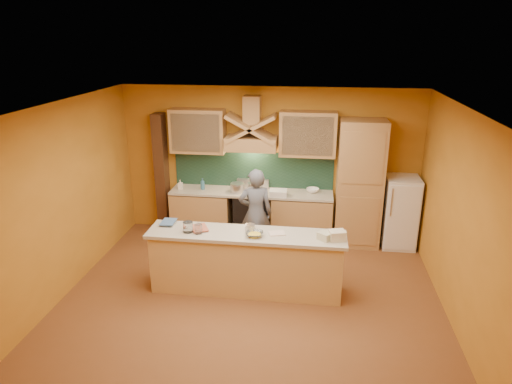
# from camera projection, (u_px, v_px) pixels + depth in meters

# --- Properties ---
(floor) EXTENTS (5.50, 5.00, 0.01)m
(floor) POSITION_uv_depth(u_px,v_px,m) (250.00, 301.00, 6.64)
(floor) COLOR brown
(floor) RESTS_ON ground
(ceiling) EXTENTS (5.50, 5.00, 0.01)m
(ceiling) POSITION_uv_depth(u_px,v_px,m) (249.00, 108.00, 5.72)
(ceiling) COLOR white
(ceiling) RESTS_ON wall_back
(wall_back) EXTENTS (5.50, 0.02, 2.80)m
(wall_back) POSITION_uv_depth(u_px,v_px,m) (269.00, 163.00, 8.52)
(wall_back) COLOR #C07D25
(wall_back) RESTS_ON floor
(wall_front) EXTENTS (5.50, 0.02, 2.80)m
(wall_front) POSITION_uv_depth(u_px,v_px,m) (206.00, 321.00, 3.84)
(wall_front) COLOR #C07D25
(wall_front) RESTS_ON floor
(wall_left) EXTENTS (0.02, 5.00, 2.80)m
(wall_left) POSITION_uv_depth(u_px,v_px,m) (60.00, 202.00, 6.53)
(wall_left) COLOR #C07D25
(wall_left) RESTS_ON floor
(wall_right) EXTENTS (0.02, 5.00, 2.80)m
(wall_right) POSITION_uv_depth(u_px,v_px,m) (462.00, 222.00, 5.83)
(wall_right) COLOR #C07D25
(wall_right) RESTS_ON floor
(base_cabinet_left) EXTENTS (1.10, 0.60, 0.86)m
(base_cabinet_left) POSITION_uv_depth(u_px,v_px,m) (202.00, 213.00, 8.71)
(base_cabinet_left) COLOR tan
(base_cabinet_left) RESTS_ON floor
(base_cabinet_right) EXTENTS (1.10, 0.60, 0.86)m
(base_cabinet_right) POSITION_uv_depth(u_px,v_px,m) (302.00, 218.00, 8.47)
(base_cabinet_right) COLOR tan
(base_cabinet_right) RESTS_ON floor
(counter_top) EXTENTS (3.00, 0.62, 0.04)m
(counter_top) POSITION_uv_depth(u_px,v_px,m) (251.00, 192.00, 8.44)
(counter_top) COLOR #B8AF9C
(counter_top) RESTS_ON base_cabinet_left
(stove) EXTENTS (0.60, 0.58, 0.90)m
(stove) POSITION_uv_depth(u_px,v_px,m) (251.00, 215.00, 8.59)
(stove) COLOR black
(stove) RESTS_ON floor
(backsplash) EXTENTS (3.00, 0.03, 0.70)m
(backsplash) POSITION_uv_depth(u_px,v_px,m) (253.00, 170.00, 8.59)
(backsplash) COLOR #173327
(backsplash) RESTS_ON wall_back
(range_hood) EXTENTS (0.92, 0.50, 0.24)m
(range_hood) POSITION_uv_depth(u_px,v_px,m) (251.00, 143.00, 8.18)
(range_hood) COLOR tan
(range_hood) RESTS_ON wall_back
(hood_chimney) EXTENTS (0.30, 0.30, 0.50)m
(hood_chimney) POSITION_uv_depth(u_px,v_px,m) (252.00, 110.00, 8.08)
(hood_chimney) COLOR tan
(hood_chimney) RESTS_ON wall_back
(upper_cabinet_left) EXTENTS (1.00, 0.35, 0.80)m
(upper_cabinet_left) POSITION_uv_depth(u_px,v_px,m) (198.00, 131.00, 8.32)
(upper_cabinet_left) COLOR tan
(upper_cabinet_left) RESTS_ON wall_back
(upper_cabinet_right) EXTENTS (1.00, 0.35, 0.80)m
(upper_cabinet_right) POSITION_uv_depth(u_px,v_px,m) (308.00, 134.00, 8.07)
(upper_cabinet_right) COLOR tan
(upper_cabinet_right) RESTS_ON wall_back
(pantry_column) EXTENTS (0.80, 0.60, 2.30)m
(pantry_column) POSITION_uv_depth(u_px,v_px,m) (359.00, 184.00, 8.11)
(pantry_column) COLOR tan
(pantry_column) RESTS_ON floor
(fridge) EXTENTS (0.58, 0.60, 1.30)m
(fridge) POSITION_uv_depth(u_px,v_px,m) (400.00, 212.00, 8.18)
(fridge) COLOR white
(fridge) RESTS_ON floor
(trim_column_left) EXTENTS (0.20, 0.30, 2.30)m
(trim_column_left) POSITION_uv_depth(u_px,v_px,m) (162.00, 173.00, 8.72)
(trim_column_left) COLOR #472816
(trim_column_left) RESTS_ON floor
(island_body) EXTENTS (2.80, 0.55, 0.88)m
(island_body) POSITION_uv_depth(u_px,v_px,m) (246.00, 264.00, 6.79)
(island_body) COLOR tan
(island_body) RESTS_ON floor
(island_top) EXTENTS (2.90, 0.62, 0.05)m
(island_top) POSITION_uv_depth(u_px,v_px,m) (246.00, 234.00, 6.63)
(island_top) COLOR #B8AF9C
(island_top) RESTS_ON island_body
(person) EXTENTS (0.63, 0.47, 1.58)m
(person) POSITION_uv_depth(u_px,v_px,m) (256.00, 214.00, 7.74)
(person) COLOR slate
(person) RESTS_ON floor
(pot_large) EXTENTS (0.34, 0.34, 0.17)m
(pot_large) POSITION_uv_depth(u_px,v_px,m) (237.00, 188.00, 8.39)
(pot_large) COLOR #B7B6BE
(pot_large) RESTS_ON stove
(pot_small) EXTENTS (0.22, 0.22, 0.15)m
(pot_small) POSITION_uv_depth(u_px,v_px,m) (253.00, 188.00, 8.45)
(pot_small) COLOR #B2B1B8
(pot_small) RESTS_ON stove
(soap_bottle_a) EXTENTS (0.08, 0.08, 0.18)m
(soap_bottle_a) POSITION_uv_depth(u_px,v_px,m) (180.00, 184.00, 8.54)
(soap_bottle_a) COLOR white
(soap_bottle_a) RESTS_ON counter_top
(soap_bottle_b) EXTENTS (0.12, 0.12, 0.22)m
(soap_bottle_b) POSITION_uv_depth(u_px,v_px,m) (203.00, 184.00, 8.51)
(soap_bottle_b) COLOR teal
(soap_bottle_b) RESTS_ON counter_top
(bowl_back) EXTENTS (0.25, 0.25, 0.07)m
(bowl_back) POSITION_uv_depth(u_px,v_px,m) (313.00, 190.00, 8.37)
(bowl_back) COLOR white
(bowl_back) RESTS_ON counter_top
(dish_rack) EXTENTS (0.32, 0.26, 0.11)m
(dish_rack) POSITION_uv_depth(u_px,v_px,m) (278.00, 193.00, 8.18)
(dish_rack) COLOR white
(dish_rack) RESTS_ON counter_top
(book_lower) EXTENTS (0.34, 0.37, 0.03)m
(book_lower) POSITION_uv_depth(u_px,v_px,m) (192.00, 229.00, 6.71)
(book_lower) COLOR #BB5C42
(book_lower) RESTS_ON island_top
(book_upper) EXTENTS (0.21, 0.28, 0.02)m
(book_upper) POSITION_uv_depth(u_px,v_px,m) (162.00, 222.00, 6.93)
(book_upper) COLOR #446696
(book_upper) RESTS_ON island_top
(jar_large) EXTENTS (0.17, 0.17, 0.16)m
(jar_large) POSITION_uv_depth(u_px,v_px,m) (188.00, 227.00, 6.63)
(jar_large) COLOR silver
(jar_large) RESTS_ON island_top
(jar_small) EXTENTS (0.14, 0.14, 0.14)m
(jar_small) POSITION_uv_depth(u_px,v_px,m) (198.00, 229.00, 6.59)
(jar_small) COLOR silver
(jar_small) RESTS_ON island_top
(kitchen_scale) EXTENTS (0.14, 0.14, 0.10)m
(kitchen_scale) POSITION_uv_depth(u_px,v_px,m) (250.00, 229.00, 6.65)
(kitchen_scale) COLOR white
(kitchen_scale) RESTS_ON island_top
(mixing_bowl) EXTENTS (0.26, 0.26, 0.06)m
(mixing_bowl) POSITION_uv_depth(u_px,v_px,m) (254.00, 234.00, 6.50)
(mixing_bowl) COLOR silver
(mixing_bowl) RESTS_ON island_top
(cloth) EXTENTS (0.27, 0.23, 0.02)m
(cloth) POSITION_uv_depth(u_px,v_px,m) (277.00, 233.00, 6.59)
(cloth) COLOR beige
(cloth) RESTS_ON island_top
(grocery_bag_a) EXTENTS (0.26, 0.22, 0.14)m
(grocery_bag_a) POSITION_uv_depth(u_px,v_px,m) (337.00, 235.00, 6.37)
(grocery_bag_a) COLOR beige
(grocery_bag_a) RESTS_ON island_top
(grocery_bag_b) EXTENTS (0.23, 0.22, 0.11)m
(grocery_bag_b) POSITION_uv_depth(u_px,v_px,m) (324.00, 236.00, 6.38)
(grocery_bag_b) COLOR beige
(grocery_bag_b) RESTS_ON island_top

